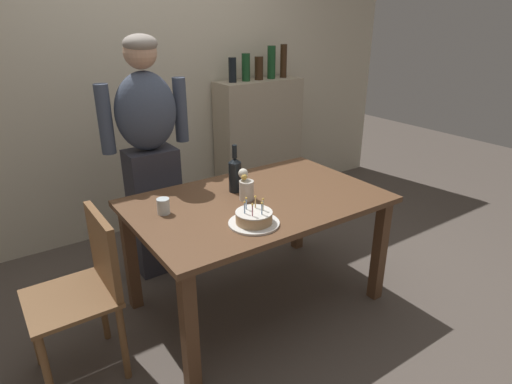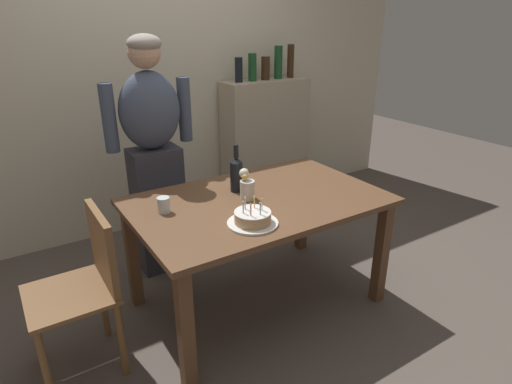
# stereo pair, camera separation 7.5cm
# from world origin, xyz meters

# --- Properties ---
(ground_plane) EXTENTS (10.00, 10.00, 0.00)m
(ground_plane) POSITION_xyz_m (0.00, 0.00, 0.00)
(ground_plane) COLOR #564C44
(back_wall) EXTENTS (5.20, 0.10, 2.60)m
(back_wall) POSITION_xyz_m (0.00, 1.55, 1.30)
(back_wall) COLOR beige
(back_wall) RESTS_ON ground_plane
(dining_table) EXTENTS (1.50, 0.96, 0.74)m
(dining_table) POSITION_xyz_m (0.00, 0.00, 0.64)
(dining_table) COLOR brown
(dining_table) RESTS_ON ground_plane
(birthday_cake) EXTENTS (0.27, 0.27, 0.14)m
(birthday_cake) POSITION_xyz_m (-0.21, -0.27, 0.77)
(birthday_cake) COLOR white
(birthday_cake) RESTS_ON dining_table
(water_glass_near) EXTENTS (0.07, 0.07, 0.09)m
(water_glass_near) POSITION_xyz_m (-0.55, 0.12, 0.78)
(water_glass_near) COLOR silver
(water_glass_near) RESTS_ON dining_table
(wine_bottle) EXTENTS (0.08, 0.08, 0.30)m
(wine_bottle) POSITION_xyz_m (-0.04, 0.18, 0.86)
(wine_bottle) COLOR black
(wine_bottle) RESTS_ON dining_table
(flower_vase) EXTENTS (0.09, 0.10, 0.19)m
(flower_vase) POSITION_xyz_m (-0.06, 0.03, 0.82)
(flower_vase) COLOR silver
(flower_vase) RESTS_ON dining_table
(person_man_bearded) EXTENTS (0.61, 0.27, 1.66)m
(person_man_bearded) POSITION_xyz_m (-0.36, 0.76, 0.87)
(person_man_bearded) COLOR #33333D
(person_man_bearded) RESTS_ON ground_plane
(dining_chair) EXTENTS (0.42, 0.42, 0.87)m
(dining_chair) POSITION_xyz_m (-1.02, 0.03, 0.52)
(dining_chair) COLOR brown
(dining_chair) RESTS_ON ground_plane
(shelf_cabinet) EXTENTS (0.82, 0.30, 1.52)m
(shelf_cabinet) POSITION_xyz_m (0.94, 1.33, 0.62)
(shelf_cabinet) COLOR tan
(shelf_cabinet) RESTS_ON ground_plane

